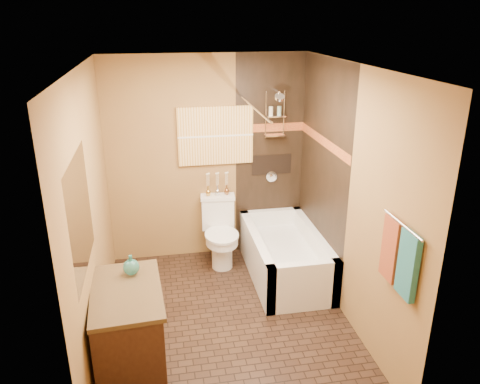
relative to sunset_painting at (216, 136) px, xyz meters
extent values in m
plane|color=black|center=(-0.10, -1.48, -1.55)|extent=(3.00, 3.00, 0.00)
cube|color=olive|center=(-1.30, -1.48, -0.30)|extent=(0.02, 3.00, 2.50)
cube|color=olive|center=(1.10, -1.48, -0.30)|extent=(0.02, 3.00, 2.50)
cube|color=olive|center=(-0.10, 0.02, -0.30)|extent=(2.40, 0.02, 2.50)
cube|color=olive|center=(-0.10, -2.98, -0.30)|extent=(2.40, 0.02, 2.50)
plane|color=silver|center=(-0.10, -1.48, 0.95)|extent=(3.00, 3.00, 0.00)
cube|color=black|center=(0.67, 0.01, -0.30)|extent=(0.85, 0.01, 2.50)
cube|color=black|center=(1.08, -0.73, -0.30)|extent=(0.01, 1.50, 2.50)
cube|color=maroon|center=(0.67, 0.00, 0.07)|extent=(0.85, 0.01, 0.10)
cube|color=maroon|center=(1.07, -0.73, 0.07)|extent=(0.01, 1.50, 0.10)
cube|color=black|center=(0.70, 0.01, -0.40)|extent=(0.50, 0.01, 0.25)
cylinder|color=silver|center=(0.70, -0.12, 0.53)|extent=(0.02, 0.26, 0.02)
cylinder|color=silver|center=(0.70, -0.28, 0.48)|extent=(0.11, 0.11, 0.09)
cylinder|color=silver|center=(0.70, -0.01, -0.55)|extent=(0.14, 0.02, 0.14)
cylinder|color=silver|center=(0.30, -0.73, 0.47)|extent=(0.03, 1.55, 0.03)
cylinder|color=silver|center=(1.05, -2.53, -0.10)|extent=(0.02, 0.55, 0.02)
cube|color=#1E6066|center=(1.06, -2.66, -0.37)|extent=(0.05, 0.22, 0.52)
cube|color=maroon|center=(1.06, -2.40, -0.37)|extent=(0.05, 0.22, 0.52)
cube|color=#C4882E|center=(0.00, 0.00, 0.00)|extent=(0.90, 0.04, 0.70)
cube|color=white|center=(-1.29, -2.03, -0.05)|extent=(0.01, 1.00, 0.90)
cube|color=white|center=(0.70, -1.43, -1.27)|extent=(0.80, 0.10, 0.55)
cube|color=white|center=(0.70, -0.03, -1.27)|extent=(0.80, 0.10, 0.55)
cube|color=white|center=(0.35, -0.73, -1.27)|extent=(0.10, 1.50, 0.55)
cube|color=white|center=(1.05, -0.73, -1.27)|extent=(0.10, 1.50, 0.55)
cube|color=white|center=(0.70, -0.73, -1.38)|extent=(0.64, 1.34, 0.35)
cube|color=white|center=(0.00, -0.09, -0.97)|extent=(0.41, 0.22, 0.40)
cube|color=white|center=(0.00, -0.09, -0.75)|extent=(0.43, 0.24, 0.04)
cylinder|color=white|center=(0.00, -0.40, -1.35)|extent=(0.25, 0.25, 0.40)
cylinder|color=white|center=(0.00, -0.40, -1.18)|extent=(0.38, 0.38, 0.10)
cylinder|color=white|center=(0.00, -0.40, -1.12)|extent=(0.41, 0.41, 0.03)
cube|color=black|center=(-1.03, -2.03, -1.16)|extent=(0.59, 0.90, 0.78)
cube|color=black|center=(-1.02, -2.03, -0.75)|extent=(0.62, 0.95, 0.04)
camera|label=1|loc=(-0.70, -5.39, 1.35)|focal=35.00mm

